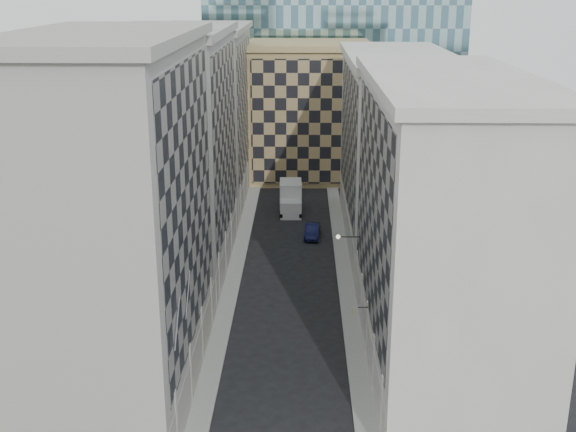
# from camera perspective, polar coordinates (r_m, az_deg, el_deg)

# --- Properties ---
(sidewalk_west) EXTENTS (1.50, 100.00, 0.15)m
(sidewalk_west) POSITION_cam_1_polar(r_m,az_deg,el_deg) (68.51, -4.31, -4.75)
(sidewalk_west) COLOR #979892
(sidewalk_west) RESTS_ON ground
(sidewalk_east) EXTENTS (1.50, 100.00, 0.15)m
(sidewalk_east) POSITION_cam_1_polar(r_m,az_deg,el_deg) (68.33, 4.52, -4.81)
(sidewalk_east) COLOR #979892
(sidewalk_east) RESTS_ON ground
(bldg_left_a) EXTENTS (10.80, 22.80, 23.70)m
(bldg_left_a) POSITION_cam_1_polar(r_m,az_deg,el_deg) (47.82, -13.47, -0.34)
(bldg_left_a) COLOR #A49E94
(bldg_left_a) RESTS_ON ground
(bldg_left_b) EXTENTS (10.80, 22.80, 22.70)m
(bldg_left_b) POSITION_cam_1_polar(r_m,az_deg,el_deg) (68.69, -8.99, 5.01)
(bldg_left_b) COLOR #9A978F
(bldg_left_b) RESTS_ON ground
(bldg_left_c) EXTENTS (10.80, 22.80, 21.70)m
(bldg_left_c) POSITION_cam_1_polar(r_m,az_deg,el_deg) (90.10, -6.59, 7.83)
(bldg_left_c) COLOR #A49E94
(bldg_left_c) RESTS_ON ground
(bldg_right_a) EXTENTS (10.80, 26.80, 20.70)m
(bldg_right_a) POSITION_cam_1_polar(r_m,az_deg,el_deg) (51.48, 11.99, -0.69)
(bldg_right_a) COLOR beige
(bldg_right_a) RESTS_ON ground
(bldg_right_b) EXTENTS (10.80, 28.80, 19.70)m
(bldg_right_b) POSITION_cam_1_polar(r_m,az_deg,el_deg) (77.35, 8.40, 5.35)
(bldg_right_b) COLOR beige
(bldg_right_b) RESTS_ON ground
(tan_block) EXTENTS (16.80, 14.80, 18.80)m
(tan_block) POSITION_cam_1_polar(r_m,az_deg,el_deg) (102.25, 1.64, 8.34)
(tan_block) COLOR tan
(tan_block) RESTS_ON ground
(flagpoles_left) EXTENTS (0.10, 6.33, 2.33)m
(flagpoles_left) POSITION_cam_1_polar(r_m,az_deg,el_deg) (43.63, -8.32, -7.23)
(flagpoles_left) COLOR gray
(flagpoles_left) RESTS_ON ground
(bracket_lamp) EXTENTS (1.98, 0.36, 0.36)m
(bracket_lamp) POSITION_cam_1_polar(r_m,az_deg,el_deg) (60.49, 4.15, -1.65)
(bracket_lamp) COLOR black
(bracket_lamp) RESTS_ON ground
(box_truck) EXTENTS (2.76, 6.49, 3.53)m
(box_truck) POSITION_cam_1_polar(r_m,az_deg,el_deg) (87.21, 0.21, 1.34)
(box_truck) COLOR silver
(box_truck) RESTS_ON ground
(dark_car) EXTENTS (1.85, 4.54, 1.46)m
(dark_car) POSITION_cam_1_polar(r_m,az_deg,el_deg) (78.62, 1.93, -1.16)
(dark_car) COLOR #0F1239
(dark_car) RESTS_ON ground
(shop_sign) EXTENTS (1.11, 0.64, 0.71)m
(shop_sign) POSITION_cam_1_polar(r_m,az_deg,el_deg) (52.71, 5.25, -7.51)
(shop_sign) COLOR black
(shop_sign) RESTS_ON ground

